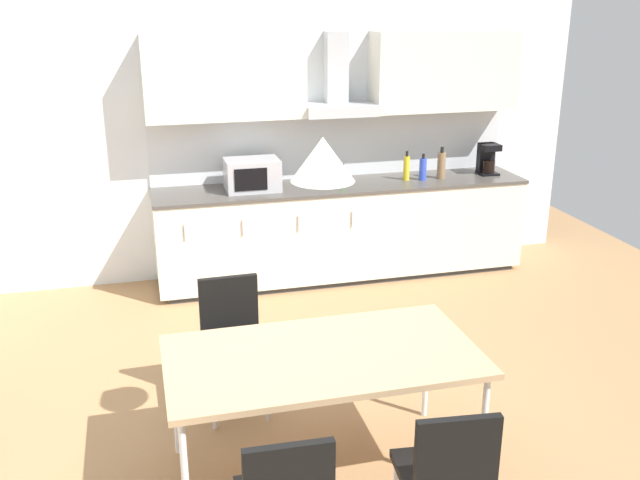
{
  "coord_description": "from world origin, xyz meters",
  "views": [
    {
      "loc": [
        -0.86,
        -3.69,
        2.58
      ],
      "look_at": [
        0.3,
        0.72,
        1.0
      ],
      "focal_mm": 40.0,
      "sensor_mm": 36.0,
      "label": 1
    }
  ],
  "objects_px": {
    "microwave": "(252,175)",
    "pendant_lamp": "(323,159)",
    "bottle_yellow": "(406,168)",
    "chair_far_left": "(232,331)",
    "bottle_green": "(343,176)",
    "bottle_brown": "(441,165)",
    "dining_table": "(322,360)",
    "coffee_maker": "(487,159)",
    "bottle_blue": "(423,169)",
    "chair_near_right": "(448,470)"
  },
  "relations": [
    {
      "from": "dining_table",
      "to": "bottle_brown",
      "type": "bearing_deg",
      "value": 55.8
    },
    {
      "from": "bottle_blue",
      "to": "chair_near_right",
      "type": "bearing_deg",
      "value": -110.44
    },
    {
      "from": "microwave",
      "to": "bottle_green",
      "type": "distance_m",
      "value": 0.84
    },
    {
      "from": "microwave",
      "to": "chair_near_right",
      "type": "relative_size",
      "value": 0.55
    },
    {
      "from": "bottle_green",
      "to": "dining_table",
      "type": "bearing_deg",
      "value": -108.4
    },
    {
      "from": "bottle_green",
      "to": "microwave",
      "type": "bearing_deg",
      "value": 177.93
    },
    {
      "from": "microwave",
      "to": "chair_far_left",
      "type": "distance_m",
      "value": 2.15
    },
    {
      "from": "coffee_maker",
      "to": "bottle_green",
      "type": "bearing_deg",
      "value": -177.83
    },
    {
      "from": "bottle_yellow",
      "to": "chair_far_left",
      "type": "relative_size",
      "value": 0.32
    },
    {
      "from": "microwave",
      "to": "bottle_green",
      "type": "xyz_separation_m",
      "value": [
        0.83,
        -0.03,
        -0.06
      ]
    },
    {
      "from": "dining_table",
      "to": "coffee_maker",
      "type": "bearing_deg",
      "value": 49.89
    },
    {
      "from": "coffee_maker",
      "to": "pendant_lamp",
      "type": "distance_m",
      "value": 3.85
    },
    {
      "from": "chair_far_left",
      "to": "chair_near_right",
      "type": "bearing_deg",
      "value": -65.56
    },
    {
      "from": "microwave",
      "to": "pendant_lamp",
      "type": "relative_size",
      "value": 1.5
    },
    {
      "from": "bottle_brown",
      "to": "bottle_green",
      "type": "xyz_separation_m",
      "value": [
        -0.98,
        0.0,
        -0.04
      ]
    },
    {
      "from": "chair_near_right",
      "to": "dining_table",
      "type": "bearing_deg",
      "value": 114.15
    },
    {
      "from": "coffee_maker",
      "to": "pendant_lamp",
      "type": "height_order",
      "value": "pendant_lamp"
    },
    {
      "from": "microwave",
      "to": "pendant_lamp",
      "type": "distance_m",
      "value": 2.96
    },
    {
      "from": "microwave",
      "to": "bottle_brown",
      "type": "height_order",
      "value": "bottle_brown"
    },
    {
      "from": "pendant_lamp",
      "to": "coffee_maker",
      "type": "bearing_deg",
      "value": 49.89
    },
    {
      "from": "microwave",
      "to": "bottle_green",
      "type": "height_order",
      "value": "microwave"
    },
    {
      "from": "microwave",
      "to": "dining_table",
      "type": "distance_m",
      "value": 2.88
    },
    {
      "from": "bottle_brown",
      "to": "chair_near_right",
      "type": "relative_size",
      "value": 0.35
    },
    {
      "from": "bottle_green",
      "to": "chair_far_left",
      "type": "relative_size",
      "value": 0.23
    },
    {
      "from": "microwave",
      "to": "chair_far_left",
      "type": "relative_size",
      "value": 0.55
    },
    {
      "from": "bottle_brown",
      "to": "pendant_lamp",
      "type": "relative_size",
      "value": 0.95
    },
    {
      "from": "coffee_maker",
      "to": "bottle_brown",
      "type": "xyz_separation_m",
      "value": [
        -0.51,
        -0.06,
        -0.02
      ]
    },
    {
      "from": "bottle_blue",
      "to": "chair_near_right",
      "type": "height_order",
      "value": "bottle_blue"
    },
    {
      "from": "bottle_brown",
      "to": "chair_far_left",
      "type": "distance_m",
      "value": 3.09
    },
    {
      "from": "microwave",
      "to": "chair_near_right",
      "type": "xyz_separation_m",
      "value": [
        0.26,
        -3.69,
        -0.52
      ]
    },
    {
      "from": "bottle_yellow",
      "to": "chair_far_left",
      "type": "xyz_separation_m",
      "value": [
        -1.96,
        -2.02,
        -0.49
      ]
    },
    {
      "from": "chair_near_right",
      "to": "chair_far_left",
      "type": "bearing_deg",
      "value": 114.44
    },
    {
      "from": "bottle_brown",
      "to": "chair_far_left",
      "type": "bearing_deg",
      "value": -139.03
    },
    {
      "from": "bottle_green",
      "to": "pendant_lamp",
      "type": "bearing_deg",
      "value": -108.4
    },
    {
      "from": "bottle_yellow",
      "to": "dining_table",
      "type": "height_order",
      "value": "bottle_yellow"
    },
    {
      "from": "bottle_green",
      "to": "bottle_brown",
      "type": "bearing_deg",
      "value": -0.25
    },
    {
      "from": "bottle_green",
      "to": "pendant_lamp",
      "type": "xyz_separation_m",
      "value": [
        -0.94,
        -2.83,
        0.82
      ]
    },
    {
      "from": "coffee_maker",
      "to": "chair_far_left",
      "type": "xyz_separation_m",
      "value": [
        -2.81,
        -2.06,
        -0.52
      ]
    },
    {
      "from": "bottle_blue",
      "to": "bottle_brown",
      "type": "bearing_deg",
      "value": 4.04
    },
    {
      "from": "chair_near_right",
      "to": "bottle_green",
      "type": "bearing_deg",
      "value": 81.13
    },
    {
      "from": "bottle_brown",
      "to": "bottle_green",
      "type": "bearing_deg",
      "value": 179.75
    },
    {
      "from": "dining_table",
      "to": "bottle_green",
      "type": "bearing_deg",
      "value": 71.6
    },
    {
      "from": "bottle_blue",
      "to": "bottle_brown",
      "type": "distance_m",
      "value": 0.19
    },
    {
      "from": "microwave",
      "to": "bottle_blue",
      "type": "height_order",
      "value": "microwave"
    },
    {
      "from": "coffee_maker",
      "to": "dining_table",
      "type": "relative_size",
      "value": 0.18
    },
    {
      "from": "microwave",
      "to": "chair_far_left",
      "type": "bearing_deg",
      "value": -103.49
    },
    {
      "from": "bottle_blue",
      "to": "pendant_lamp",
      "type": "height_order",
      "value": "pendant_lamp"
    },
    {
      "from": "coffee_maker",
      "to": "bottle_green",
      "type": "distance_m",
      "value": 1.49
    },
    {
      "from": "bottle_brown",
      "to": "chair_near_right",
      "type": "distance_m",
      "value": 4.0
    },
    {
      "from": "microwave",
      "to": "bottle_yellow",
      "type": "relative_size",
      "value": 1.73
    }
  ]
}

